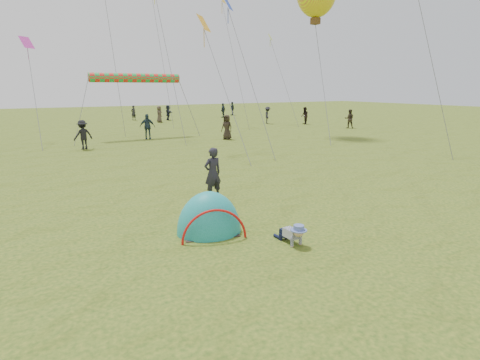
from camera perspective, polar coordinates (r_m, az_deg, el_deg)
ground at (r=9.72m, az=10.89°, el=-7.84°), size 140.00×140.00×0.00m
crawling_toddler at (r=8.88m, az=8.05°, el=-8.00°), size 0.53×0.72×0.53m
popup_tent at (r=9.60m, az=-4.72°, el=-7.89°), size 1.88×1.66×2.11m
standing_adult at (r=12.18m, az=-4.18°, el=1.01°), size 0.66×0.47×1.69m
crowd_person_2 at (r=46.17m, az=-2.59°, el=10.55°), size 1.05×0.94×1.71m
crowd_person_7 at (r=35.40m, az=16.32°, el=8.95°), size 1.03×1.00×1.66m
crowd_person_8 at (r=49.92m, az=-1.18°, el=10.84°), size 1.05×0.99×1.75m
crowd_person_9 at (r=38.35m, az=4.23°, el=9.83°), size 1.12×1.26×1.69m
crowd_person_10 at (r=40.45m, az=-12.22°, el=9.77°), size 0.94×0.99×1.70m
crowd_person_11 at (r=42.98m, az=-10.90°, el=10.04°), size 0.52×1.56×1.67m
crowd_person_12 at (r=44.04m, az=-15.93°, el=9.82°), size 0.70×0.59×1.62m
crowd_person_13 at (r=38.06m, az=9.82°, el=9.64°), size 0.93×1.02×1.70m
crowd_person_14 at (r=27.33m, az=-13.96°, el=7.89°), size 1.11×0.68×1.76m
crowd_person_15 at (r=23.94m, az=-22.81°, el=6.37°), size 1.25×0.95×1.72m
crowd_person_16 at (r=26.47m, az=-2.02°, el=8.05°), size 0.89×1.00×1.71m
rainbow_tube_kite at (r=28.28m, az=-15.59°, el=14.75°), size 6.29×0.64×0.64m
diamond_kite_2 at (r=39.52m, az=4.63°, el=20.88°), size 0.76×0.76×0.62m
diamond_kite_5 at (r=29.41m, az=-29.75°, el=17.75°), size 0.92×0.92×0.75m
diamond_kite_7 at (r=21.72m, az=-5.55°, el=22.69°), size 1.04×1.04×0.85m
diamond_kite_10 at (r=23.21m, az=-1.85°, el=25.31°), size 0.89×0.89×0.73m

